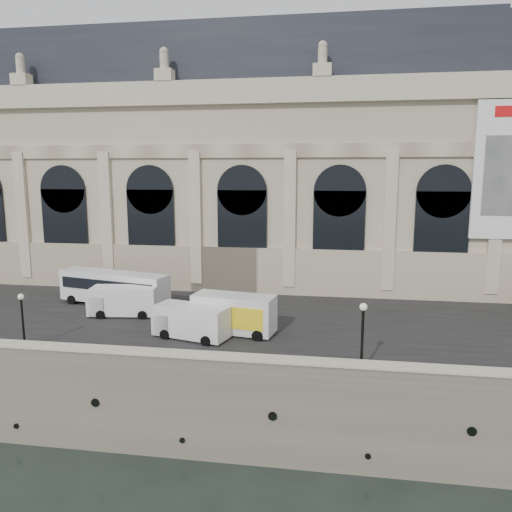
{
  "coord_description": "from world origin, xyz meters",
  "views": [
    {
      "loc": [
        5.57,
        -29.3,
        18.92
      ],
      "look_at": [
        -2.55,
        22.0,
        10.09
      ],
      "focal_mm": 35.0,
      "sensor_mm": 36.0,
      "label": 1
    }
  ],
  "objects_px": {
    "van_c": "(120,301)",
    "box_truck": "(229,314)",
    "lamp_left": "(23,322)",
    "lamp_right": "(362,340)",
    "bus_left": "(114,287)",
    "van_b": "(188,321)"
  },
  "relations": [
    {
      "from": "lamp_left",
      "to": "lamp_right",
      "type": "xyz_separation_m",
      "value": [
        24.19,
        -0.93,
        0.29
      ]
    },
    {
      "from": "van_c",
      "to": "box_truck",
      "type": "xyz_separation_m",
      "value": [
        10.66,
        -3.16,
        0.22
      ]
    },
    {
      "from": "bus_left",
      "to": "van_b",
      "type": "xyz_separation_m",
      "value": [
        9.8,
        -7.98,
        -0.53
      ]
    },
    {
      "from": "bus_left",
      "to": "van_c",
      "type": "xyz_separation_m",
      "value": [
        2.01,
        -3.08,
        -0.5
      ]
    },
    {
      "from": "van_c",
      "to": "lamp_left",
      "type": "distance_m",
      "value": 9.88
    },
    {
      "from": "van_c",
      "to": "box_truck",
      "type": "distance_m",
      "value": 11.12
    },
    {
      "from": "bus_left",
      "to": "box_truck",
      "type": "bearing_deg",
      "value": -26.24
    },
    {
      "from": "bus_left",
      "to": "van_c",
      "type": "distance_m",
      "value": 3.71
    },
    {
      "from": "van_b",
      "to": "lamp_left",
      "type": "height_order",
      "value": "lamp_left"
    },
    {
      "from": "box_truck",
      "to": "lamp_right",
      "type": "relative_size",
      "value": 1.71
    },
    {
      "from": "box_truck",
      "to": "bus_left",
      "type": "bearing_deg",
      "value": 153.76
    },
    {
      "from": "box_truck",
      "to": "lamp_left",
      "type": "xyz_separation_m",
      "value": [
        -14.02,
        -6.1,
        0.5
      ]
    },
    {
      "from": "box_truck",
      "to": "lamp_right",
      "type": "distance_m",
      "value": 12.39
    },
    {
      "from": "van_b",
      "to": "lamp_right",
      "type": "bearing_deg",
      "value": -22.13
    },
    {
      "from": "van_c",
      "to": "van_b",
      "type": "bearing_deg",
      "value": -32.17
    },
    {
      "from": "lamp_left",
      "to": "bus_left",
      "type": "bearing_deg",
      "value": 83.76
    },
    {
      "from": "bus_left",
      "to": "van_b",
      "type": "bearing_deg",
      "value": -39.15
    },
    {
      "from": "van_b",
      "to": "lamp_left",
      "type": "bearing_deg",
      "value": -158.59
    },
    {
      "from": "box_truck",
      "to": "lamp_right",
      "type": "height_order",
      "value": "lamp_right"
    },
    {
      "from": "box_truck",
      "to": "lamp_left",
      "type": "height_order",
      "value": "lamp_left"
    },
    {
      "from": "lamp_right",
      "to": "box_truck",
      "type": "bearing_deg",
      "value": 145.32
    },
    {
      "from": "van_b",
      "to": "box_truck",
      "type": "height_order",
      "value": "box_truck"
    }
  ]
}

